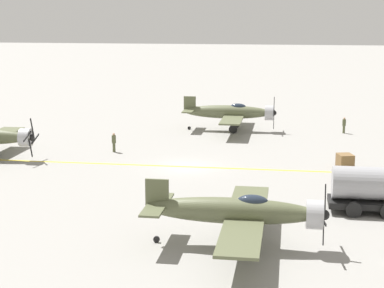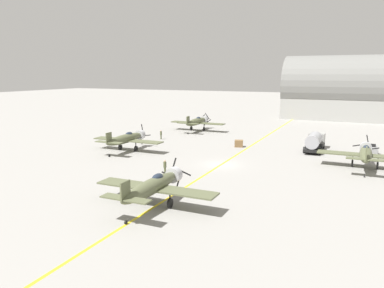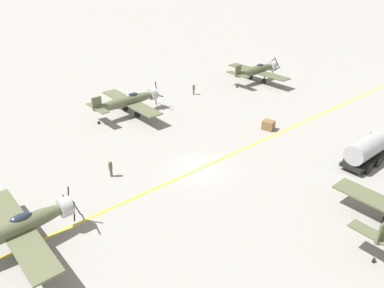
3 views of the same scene
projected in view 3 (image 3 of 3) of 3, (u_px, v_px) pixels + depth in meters
name	position (u px, v px, depth m)	size (l,w,h in m)	color
ground_plane	(199.00, 169.00, 38.26)	(400.00, 400.00, 0.00)	gray
taxiway_stripe	(199.00, 169.00, 38.26)	(0.30, 160.00, 0.01)	yellow
airplane_mid_left	(128.00, 101.00, 49.93)	(12.00, 9.98, 3.79)	#5C6142
airplane_far_left	(257.00, 70.00, 62.56)	(12.00, 9.98, 3.65)	#54593B
airplane_near_center	(12.00, 229.00, 27.07)	(12.00, 9.98, 3.74)	#5B6041
fuel_tanker	(371.00, 148.00, 39.15)	(2.68, 8.00, 2.98)	black
ground_crew_walking	(194.00, 89.00, 57.53)	(0.37, 0.37, 1.70)	#515638
ground_crew_inspecting	(111.00, 168.00, 36.67)	(0.39, 0.39, 1.77)	#515638
supply_crate_by_tanker	(268.00, 125.00, 46.51)	(1.38, 1.15, 1.15)	brown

